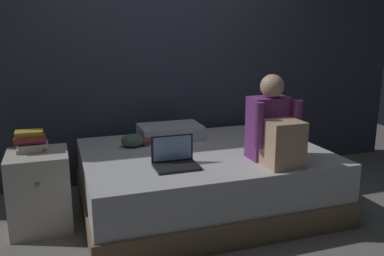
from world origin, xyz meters
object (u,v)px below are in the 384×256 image
object	(u,v)px
bed	(204,179)
clothes_pile	(137,140)
laptop	(175,159)
pillow	(170,132)
book_stack	(31,141)
nightstand	(40,191)
person_sitting	(274,129)

from	to	relation	value
bed	clothes_pile	size ratio (longest dim) A/B	6.80
laptop	clothes_pile	distance (m)	0.64
pillow	book_stack	xyz separation A→B (m)	(-1.17, -0.33, 0.10)
nightstand	book_stack	xyz separation A→B (m)	(-0.04, 0.06, 0.38)
bed	nightstand	xyz separation A→B (m)	(-1.30, 0.06, 0.05)
person_sitting	pillow	xyz separation A→B (m)	(-0.57, 0.88, -0.19)
laptop	book_stack	distance (m)	1.09
person_sitting	pillow	size ratio (longest dim) A/B	1.17
pillow	clothes_pile	xyz separation A→B (m)	(-0.33, -0.14, -0.01)
bed	nightstand	world-z (taller)	nightstand
book_stack	clothes_pile	xyz separation A→B (m)	(0.84, 0.19, -0.12)
nightstand	person_sitting	distance (m)	1.83
nightstand	person_sitting	size ratio (longest dim) A/B	0.91
pillow	clothes_pile	bearing A→B (deg)	-156.96
person_sitting	book_stack	world-z (taller)	person_sitting
person_sitting	laptop	xyz separation A→B (m)	(-0.74, 0.12, -0.20)
person_sitting	laptop	size ratio (longest dim) A/B	2.05
laptop	person_sitting	bearing A→B (deg)	-8.96
clothes_pile	person_sitting	bearing A→B (deg)	-39.41
bed	clothes_pile	distance (m)	0.66
nightstand	pillow	xyz separation A→B (m)	(1.14, 0.39, 0.27)
laptop	bed	bearing A→B (deg)	42.50
laptop	nightstand	bearing A→B (deg)	158.70
clothes_pile	bed	bearing A→B (deg)	-31.76
nightstand	laptop	bearing A→B (deg)	-21.30
bed	person_sitting	world-z (taller)	person_sitting
bed	book_stack	xyz separation A→B (m)	(-1.34, 0.12, 0.42)
bed	pillow	xyz separation A→B (m)	(-0.16, 0.45, 0.32)
book_stack	pillow	bearing A→B (deg)	15.84
book_stack	clothes_pile	bearing A→B (deg)	12.81
laptop	book_stack	xyz separation A→B (m)	(-0.99, 0.43, 0.11)
nightstand	pillow	bearing A→B (deg)	18.97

